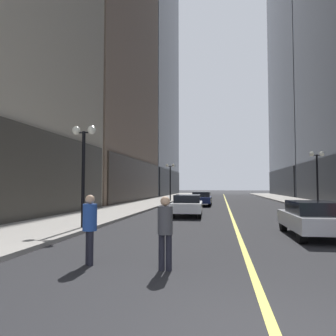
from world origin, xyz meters
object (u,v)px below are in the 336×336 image
car_silver (312,218)px  car_white (187,205)px  pedestrian_with_orange_bag (165,227)px  pedestrian_in_blue_hoodie (90,224)px  car_navy (202,198)px  street_lamp_left_near (84,153)px  street_lamp_right_mid (317,167)px  street_lamp_left_far (170,174)px

car_silver → car_white: size_ratio=0.96×
pedestrian_with_orange_bag → pedestrian_in_blue_hoodie: size_ratio=0.99×
car_silver → car_navy: size_ratio=0.88×
street_lamp_left_near → street_lamp_right_mid: (12.80, 12.42, 0.00)m
street_lamp_left_near → car_white: bearing=63.0°
street_lamp_left_far → car_silver: bearing=-69.6°
car_white → street_lamp_left_far: 17.43m
car_white → street_lamp_left_far: street_lamp_left_far is taller
street_lamp_left_near → street_lamp_left_far: bearing=90.0°
car_silver → street_lamp_left_near: (-9.05, 0.30, 2.54)m
pedestrian_in_blue_hoodie → street_lamp_right_mid: 20.74m
car_silver → pedestrian_in_blue_hoodie: pedestrian_in_blue_hoodie is taller
pedestrian_in_blue_hoodie → car_silver: bearing=39.0°
car_navy → street_lamp_left_near: 18.57m
car_silver → street_lamp_left_far: size_ratio=0.94×
pedestrian_in_blue_hoodie → pedestrian_with_orange_bag: bearing=-6.5°
pedestrian_with_orange_bag → street_lamp_right_mid: size_ratio=0.37×
car_white → street_lamp_left_near: street_lamp_left_near is taller
car_silver → car_navy: 18.96m
car_white → pedestrian_with_orange_bag: 12.99m
car_silver → car_navy: bearing=105.6°
street_lamp_left_near → pedestrian_in_blue_hoodie: bearing=-64.5°
car_navy → pedestrian_with_orange_bag: 23.69m
car_navy → street_lamp_left_far: size_ratio=1.06×
car_navy → street_lamp_left_far: street_lamp_left_far is taller
car_silver → pedestrian_with_orange_bag: 7.08m
pedestrian_with_orange_bag → street_lamp_left_far: street_lamp_left_far is taller
pedestrian_in_blue_hoodie → street_lamp_right_mid: street_lamp_right_mid is taller
car_silver → pedestrian_with_orange_bag: (-4.55, -5.42, 0.24)m
pedestrian_with_orange_bag → street_lamp_left_near: (-4.50, 5.72, 2.30)m
pedestrian_with_orange_bag → street_lamp_left_near: size_ratio=0.37×
car_white → pedestrian_in_blue_hoodie: size_ratio=2.60×
street_lamp_right_mid → car_silver: bearing=-106.4°
car_white → street_lamp_left_far: bearing=102.4°
car_navy → street_lamp_left_near: size_ratio=1.06×
car_silver → car_navy: (-5.08, 18.26, 0.00)m
pedestrian_with_orange_bag → street_lamp_left_far: (-4.50, 29.80, 2.30)m
car_silver → car_navy: same height
street_lamp_left_near → street_lamp_right_mid: 17.83m
pedestrian_in_blue_hoodie → car_navy: bearing=86.7°
car_silver → pedestrian_in_blue_hoodie: 8.27m
car_white → street_lamp_right_mid: bearing=29.6°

